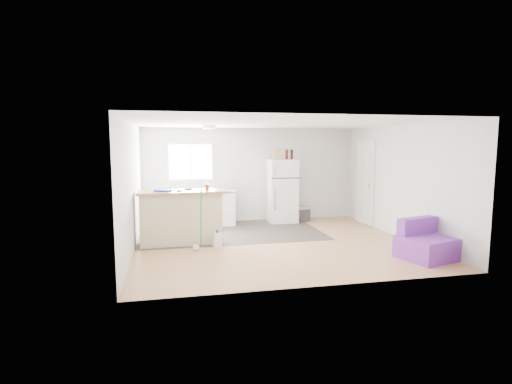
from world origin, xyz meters
TOP-DOWN VIEW (x-y plane):
  - room at (0.00, 0.00)m, footprint 5.51×5.01m
  - vinyl_zone at (-0.73, 1.25)m, footprint 4.05×2.50m
  - window at (-1.55, 2.49)m, footprint 1.18×0.06m
  - interior_door at (2.72, 1.55)m, footprint 0.11×0.92m
  - ceiling_fixture at (-1.20, 1.20)m, footprint 0.30×0.30m
  - kitchen_cabinets at (-1.43, 2.20)m, footprint 1.98×0.79m
  - peninsula at (-1.86, 0.40)m, footprint 1.76×0.71m
  - refrigerator at (0.74, 2.15)m, footprint 0.73×0.70m
  - cooler at (1.20, 2.13)m, footprint 0.55×0.41m
  - purple_seat at (2.28, -1.58)m, footprint 1.00×0.98m
  - cleaner_jug at (-1.19, -0.04)m, footprint 0.18×0.15m
  - mop at (-1.58, -0.21)m, footprint 0.20×0.33m
  - red_cup at (-1.33, 0.42)m, footprint 0.09×0.09m
  - blue_tray at (-2.20, 0.34)m, footprint 0.36×0.31m
  - tool_a at (-1.70, 0.54)m, footprint 0.15×0.09m
  - tool_b at (-1.88, 0.28)m, footprint 0.11×0.06m
  - cardboard_box at (0.60, 2.11)m, footprint 0.21×0.12m
  - bottle_left at (0.82, 2.05)m, footprint 0.09×0.09m
  - bottle_right at (0.98, 2.12)m, footprint 0.09×0.09m

SIDE VIEW (x-z plane):
  - vinyl_zone at x=-0.73m, z-range 0.00..0.00m
  - cleaner_jug at x=-1.19m, z-range -0.02..0.32m
  - cooler at x=1.20m, z-range 0.00..0.39m
  - mop at x=-1.58m, z-range -0.36..0.83m
  - purple_seat at x=2.28m, z-range -0.09..0.59m
  - kitchen_cabinets at x=-1.43m, z-range -0.13..1.00m
  - peninsula at x=-1.86m, z-range 0.01..1.08m
  - refrigerator at x=0.74m, z-range 0.00..1.61m
  - interior_door at x=2.72m, z-range -0.03..2.07m
  - tool_b at x=-1.88m, z-range 1.07..1.10m
  - tool_a at x=-1.70m, z-range 1.07..1.10m
  - blue_tray at x=-2.20m, z-range 1.07..1.11m
  - red_cup at x=-1.33m, z-range 1.07..1.19m
  - room at x=0.00m, z-range -0.01..2.41m
  - window at x=-1.55m, z-range 1.06..2.04m
  - bottle_left at x=0.82m, z-range 1.61..1.86m
  - bottle_right at x=0.98m, z-range 1.61..1.86m
  - cardboard_box at x=0.60m, z-range 1.61..1.91m
  - ceiling_fixture at x=-1.20m, z-range 2.32..2.40m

